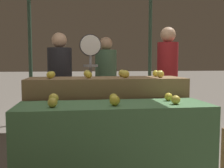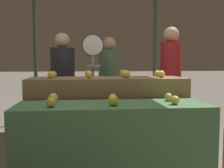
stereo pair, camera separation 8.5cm
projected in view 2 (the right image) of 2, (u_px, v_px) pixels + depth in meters
display_counter_front at (113, 149)px, 2.35m from camera, size 1.70×0.55×0.83m
display_counter_back at (107, 123)px, 2.94m from camera, size 1.70×0.55×1.02m
apple_front_0 at (51, 102)px, 2.14m from camera, size 0.08×0.08×0.08m
apple_front_1 at (113, 101)px, 2.20m from camera, size 0.09×0.09×0.09m
apple_front_2 at (175, 100)px, 2.26m from camera, size 0.08×0.08×0.08m
apple_front_3 at (53, 98)px, 2.35m from camera, size 0.09×0.09×0.09m
apple_front_4 at (113, 98)px, 2.42m from camera, size 0.08×0.08×0.08m
apple_front_5 at (168, 97)px, 2.47m from camera, size 0.08×0.08×0.08m
apple_back_0 at (51, 75)px, 2.72m from camera, size 0.08×0.08×0.08m
apple_back_1 at (89, 75)px, 2.76m from camera, size 0.07×0.07×0.07m
apple_back_2 at (126, 74)px, 2.80m from camera, size 0.09×0.09×0.09m
apple_back_3 at (161, 74)px, 2.84m from camera, size 0.08×0.08×0.08m
apple_back_4 at (54, 74)px, 2.94m from camera, size 0.07×0.07×0.07m
apple_back_5 at (88, 74)px, 2.98m from camera, size 0.08×0.08×0.08m
apple_back_6 at (123, 73)px, 3.01m from camera, size 0.08×0.08×0.08m
apple_back_7 at (157, 73)px, 3.06m from camera, size 0.08×0.08×0.08m
produce_scale at (93, 66)px, 3.56m from camera, size 0.29×0.20×1.57m
person_vendor_at_scale at (63, 81)px, 3.70m from camera, size 0.42×0.42×1.60m
person_customer_left at (109, 79)px, 4.27m from camera, size 0.36×0.36×1.60m
person_customer_right at (171, 75)px, 3.85m from camera, size 0.38×0.38×1.70m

